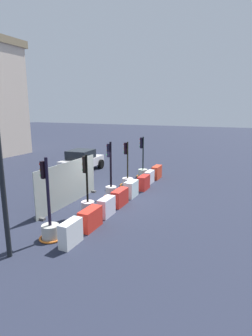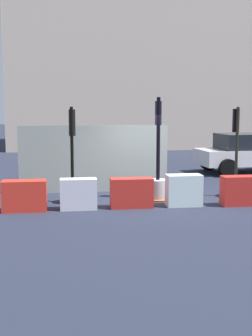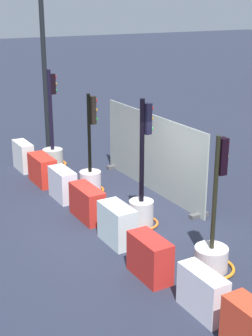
{
  "view_description": "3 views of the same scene",
  "coord_description": "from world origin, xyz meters",
  "views": [
    {
      "loc": [
        -12.29,
        -6.25,
        4.73
      ],
      "look_at": [
        1.63,
        -0.03,
        1.34
      ],
      "focal_mm": 29.01,
      "sensor_mm": 36.0,
      "label": 1
    },
    {
      "loc": [
        -2.54,
        -12.64,
        2.74
      ],
      "look_at": [
        -0.87,
        -0.24,
        1.02
      ],
      "focal_mm": 47.87,
      "sensor_mm": 36.0,
      "label": 2
    },
    {
      "loc": [
        9.2,
        -5.45,
        5.05
      ],
      "look_at": [
        -1.19,
        0.55,
        0.95
      ],
      "focal_mm": 52.73,
      "sensor_mm": 36.0,
      "label": 3
    }
  ],
  "objects": [
    {
      "name": "car_white_van",
      "position": [
        4.85,
        5.1,
        0.82
      ],
      "size": [
        4.1,
        2.48,
        1.63
      ],
      "color": "silver",
      "rests_on": "ground_plane"
    },
    {
      "name": "construction_barrier_4",
      "position": [
        0.68,
        -0.76,
        0.44
      ],
      "size": [
        0.97,
        0.48,
        0.88
      ],
      "color": "silver",
      "rests_on": "ground_plane"
    },
    {
      "name": "traffic_light_1",
      "position": [
        -2.37,
        0.1,
        0.48
      ],
      "size": [
        0.77,
        0.77,
        2.74
      ],
      "color": "beige",
      "rests_on": "ground_plane"
    },
    {
      "name": "ground_plane",
      "position": [
        0.0,
        0.0,
        0.0
      ],
      "size": [
        120.0,
        120.0,
        0.0
      ],
      "primitive_type": "plane",
      "color": "#24293A"
    },
    {
      "name": "construction_barrier_5",
      "position": [
        2.23,
        -0.9,
        0.41
      ],
      "size": [
        0.99,
        0.46,
        0.83
      ],
      "color": "red",
      "rests_on": "ground_plane"
    },
    {
      "name": "traffic_light_3",
      "position": [
        2.59,
        0.31,
        0.42
      ],
      "size": [
        0.97,
        0.97,
        2.73
      ],
      "color": "beige",
      "rests_on": "ground_plane"
    },
    {
      "name": "site_fence_panel",
      "position": [
        -1.64,
        1.63,
        1.04
      ],
      "size": [
        4.78,
        0.5,
        2.15
      ],
      "color": "#99A49A",
      "rests_on": "ground_plane"
    },
    {
      "name": "construction_barrier_1",
      "position": [
        -3.64,
        -0.83,
        0.41
      ],
      "size": [
        1.15,
        0.48,
        0.82
      ],
      "color": "red",
      "rests_on": "ground_plane"
    },
    {
      "name": "traffic_light_2",
      "position": [
        0.15,
        0.2,
        0.55
      ],
      "size": [
        0.83,
        0.83,
        3.01
      ],
      "color": "silver",
      "rests_on": "ground_plane"
    },
    {
      "name": "construction_barrier_0",
      "position": [
        -5.08,
        -0.9,
        0.44
      ],
      "size": [
        0.98,
        0.39,
        0.89
      ],
      "color": "silver",
      "rests_on": "ground_plane"
    },
    {
      "name": "construction_barrier_7",
      "position": [
        4.96,
        -0.83,
        0.44
      ],
      "size": [
        1.09,
        0.42,
        0.88
      ],
      "color": "red",
      "rests_on": "ground_plane"
    },
    {
      "name": "traffic_light_0",
      "position": [
        -5.01,
        0.05,
        0.49
      ],
      "size": [
        0.86,
        0.86,
        3.06
      ],
      "color": "#B3B3A9",
      "rests_on": "ground_plane"
    },
    {
      "name": "construction_barrier_2",
      "position": [
        -2.23,
        -0.8,
        0.42
      ],
      "size": [
        0.98,
        0.43,
        0.83
      ],
      "color": "silver",
      "rests_on": "ground_plane"
    },
    {
      "name": "construction_barrier_3",
      "position": [
        -0.79,
        -0.77,
        0.41
      ],
      "size": [
        1.16,
        0.45,
        0.81
      ],
      "color": "red",
      "rests_on": "ground_plane"
    },
    {
      "name": "construction_barrier_6",
      "position": [
        3.65,
        -0.76,
        0.4
      ],
      "size": [
        0.98,
        0.37,
        0.8
      ],
      "color": "white",
      "rests_on": "ground_plane"
    },
    {
      "name": "traffic_light_4",
      "position": [
        5.07,
        0.23,
        0.46
      ],
      "size": [
        0.91,
        0.91,
        2.81
      ],
      "color": "beige",
      "rests_on": "ground_plane"
    }
  ]
}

